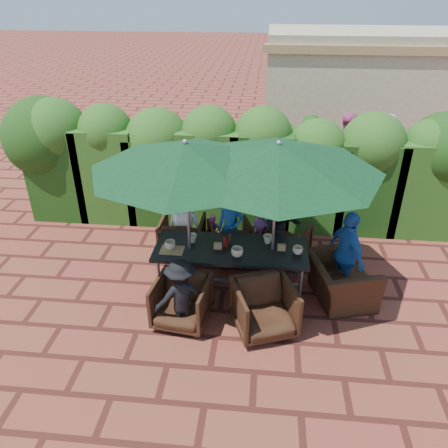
# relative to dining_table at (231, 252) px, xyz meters

# --- Properties ---
(ground) EXTENTS (80.00, 80.00, 0.00)m
(ground) POSITION_rel_dining_table_xyz_m (-0.11, -0.03, -0.68)
(ground) COLOR maroon
(ground) RESTS_ON ground
(dining_table) EXTENTS (2.32, 0.90, 0.75)m
(dining_table) POSITION_rel_dining_table_xyz_m (0.00, 0.00, 0.00)
(dining_table) COLOR black
(dining_table) RESTS_ON ground
(umbrella_left) EXTENTS (2.70, 2.70, 2.46)m
(umbrella_left) POSITION_rel_dining_table_xyz_m (-0.62, -0.06, 1.54)
(umbrella_left) COLOR gray
(umbrella_left) RESTS_ON ground
(umbrella_right) EXTENTS (2.91, 2.91, 2.46)m
(umbrella_right) POSITION_rel_dining_table_xyz_m (0.63, 0.02, 1.54)
(umbrella_right) COLOR gray
(umbrella_right) RESTS_ON ground
(chair_far_left) EXTENTS (0.75, 0.71, 0.77)m
(chair_far_left) POSITION_rel_dining_table_xyz_m (-0.94, 0.92, -0.29)
(chair_far_left) COLOR black
(chair_far_left) RESTS_ON ground
(chair_far_mid) EXTENTS (0.88, 0.85, 0.73)m
(chair_far_mid) POSITION_rel_dining_table_xyz_m (-0.08, 0.89, -0.31)
(chair_far_mid) COLOR black
(chair_far_mid) RESTS_ON ground
(chair_far_right) EXTENTS (0.89, 0.86, 0.70)m
(chair_far_right) POSITION_rel_dining_table_xyz_m (0.92, 1.01, -0.32)
(chair_far_right) COLOR black
(chair_far_right) RESTS_ON ground
(chair_near_left) EXTENTS (0.83, 0.79, 0.77)m
(chair_near_left) POSITION_rel_dining_table_xyz_m (-0.62, -0.84, -0.29)
(chair_near_left) COLOR black
(chair_near_left) RESTS_ON ground
(chair_near_right) EXTENTS (1.00, 0.97, 0.81)m
(chair_near_right) POSITION_rel_dining_table_xyz_m (0.54, -0.90, -0.27)
(chair_near_right) COLOR black
(chair_near_right) RESTS_ON ground
(chair_end_right) EXTENTS (0.91, 1.16, 0.89)m
(chair_end_right) POSITION_rel_dining_table_xyz_m (1.68, -0.08, -0.23)
(chair_end_right) COLOR black
(chair_end_right) RESTS_ON ground
(adult_far_left) EXTENTS (0.64, 0.43, 1.21)m
(adult_far_left) POSITION_rel_dining_table_xyz_m (-0.88, 0.87, -0.07)
(adult_far_left) COLOR white
(adult_far_left) RESTS_ON ground
(adult_far_mid) EXTENTS (0.44, 0.36, 1.22)m
(adult_far_mid) POSITION_rel_dining_table_xyz_m (-0.08, 0.85, -0.07)
(adult_far_mid) COLOR #205DB0
(adult_far_mid) RESTS_ON ground
(adult_far_right) EXTENTS (0.73, 0.54, 1.37)m
(adult_far_right) POSITION_rel_dining_table_xyz_m (0.77, 0.90, 0.01)
(adult_far_right) COLOR black
(adult_far_right) RESTS_ON ground
(adult_near_left) EXTENTS (0.80, 0.59, 1.13)m
(adult_near_left) POSITION_rel_dining_table_xyz_m (-0.59, -1.00, -0.11)
(adult_near_left) COLOR black
(adult_near_left) RESTS_ON ground
(adult_end_right) EXTENTS (0.72, 0.92, 1.41)m
(adult_end_right) POSITION_rel_dining_table_xyz_m (1.74, 0.06, 0.03)
(adult_end_right) COLOR #205DB0
(adult_end_right) RESTS_ON ground
(child_left) EXTENTS (0.30, 0.26, 0.74)m
(child_left) POSITION_rel_dining_table_xyz_m (-0.41, 1.02, -0.31)
(child_left) COLOR #D94C97
(child_left) RESTS_ON ground
(child_right) EXTENTS (0.40, 0.36, 0.92)m
(child_right) POSITION_rel_dining_table_xyz_m (0.43, 0.95, -0.21)
(child_right) COLOR #9F4FAC
(child_right) RESTS_ON ground
(pedestrian_a) EXTENTS (1.67, 1.05, 1.69)m
(pedestrian_a) POSITION_rel_dining_table_xyz_m (1.45, 4.26, 0.17)
(pedestrian_a) COLOR green
(pedestrian_a) RESTS_ON ground
(pedestrian_b) EXTENTS (0.83, 0.52, 1.71)m
(pedestrian_b) POSITION_rel_dining_table_xyz_m (2.27, 4.39, 0.18)
(pedestrian_b) COLOR #D94C97
(pedestrian_b) RESTS_ON ground
(pedestrian_c) EXTENTS (1.21, 0.89, 1.72)m
(pedestrian_c) POSITION_rel_dining_table_xyz_m (3.13, 4.37, 0.19)
(pedestrian_c) COLOR #9A98A0
(pedestrian_c) RESTS_ON ground
(cup_a) EXTENTS (0.17, 0.17, 0.13)m
(cup_a) POSITION_rel_dining_table_xyz_m (-0.91, -0.11, 0.14)
(cup_a) COLOR beige
(cup_a) RESTS_ON dining_table
(cup_b) EXTENTS (0.14, 0.14, 0.13)m
(cup_b) POSITION_rel_dining_table_xyz_m (-0.61, 0.11, 0.14)
(cup_b) COLOR beige
(cup_b) RESTS_ON dining_table
(cup_c) EXTENTS (0.18, 0.18, 0.14)m
(cup_c) POSITION_rel_dining_table_xyz_m (0.11, -0.22, 0.15)
(cup_c) COLOR beige
(cup_c) RESTS_ON dining_table
(cup_d) EXTENTS (0.14, 0.14, 0.13)m
(cup_d) POSITION_rel_dining_table_xyz_m (0.55, 0.20, 0.14)
(cup_d) COLOR beige
(cup_d) RESTS_ON dining_table
(cup_e) EXTENTS (0.15, 0.15, 0.12)m
(cup_e) POSITION_rel_dining_table_xyz_m (1.00, -0.06, 0.14)
(cup_e) COLOR beige
(cup_e) RESTS_ON dining_table
(ketchup_bottle) EXTENTS (0.04, 0.04, 0.17)m
(ketchup_bottle) POSITION_rel_dining_table_xyz_m (-0.09, 0.01, 0.16)
(ketchup_bottle) COLOR #B20C0A
(ketchup_bottle) RESTS_ON dining_table
(sauce_bottle) EXTENTS (0.04, 0.04, 0.17)m
(sauce_bottle) POSITION_rel_dining_table_xyz_m (-0.03, 0.12, 0.16)
(sauce_bottle) COLOR #4C230C
(sauce_bottle) RESTS_ON dining_table
(serving_tray) EXTENTS (0.35, 0.25, 0.02)m
(serving_tray) POSITION_rel_dining_table_xyz_m (-0.87, -0.17, 0.08)
(serving_tray) COLOR #AA8152
(serving_tray) RESTS_ON dining_table
(number_block_left) EXTENTS (0.12, 0.06, 0.10)m
(number_block_left) POSITION_rel_dining_table_xyz_m (-0.20, -0.04, 0.12)
(number_block_left) COLOR tan
(number_block_left) RESTS_ON dining_table
(number_block_right) EXTENTS (0.12, 0.06, 0.10)m
(number_block_right) POSITION_rel_dining_table_xyz_m (0.76, 0.01, 0.12)
(number_block_right) COLOR tan
(number_block_right) RESTS_ON dining_table
(hedge_wall) EXTENTS (9.10, 1.60, 2.40)m
(hedge_wall) POSITION_rel_dining_table_xyz_m (-0.38, 2.29, 0.64)
(hedge_wall) COLOR #16350E
(hedge_wall) RESTS_ON ground
(building) EXTENTS (6.20, 3.08, 3.20)m
(building) POSITION_rel_dining_table_xyz_m (3.39, 6.96, 0.93)
(building) COLOR beige
(building) RESTS_ON ground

